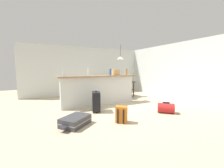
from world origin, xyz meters
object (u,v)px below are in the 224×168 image
Objects in this scene: suitcase_upright_black at (96,101)px; backpack_orange at (122,115)px; bottle_white at (88,72)px; bottle_blue at (110,72)px; dining_chair_far_side at (116,85)px; pendant_lamp at (120,58)px; bottle_clear at (63,73)px; dining_table at (121,83)px; grocery_bag at (116,72)px; dining_chair_near_partition at (126,87)px; bottle_amber at (127,72)px; duffel_bag_red at (166,108)px; suitcase_flat_charcoal at (75,121)px.

suitcase_upright_black reaches higher than backpack_orange.
bottle_white is 0.84m from bottle_blue.
dining_chair_far_side is at bearing 38.08° from bottle_white.
pendant_lamp is at bearing 45.76° from bottle_blue.
dining_table is at bearing 19.65° from bottle_clear.
grocery_bag is 0.35× the size of pendant_lamp.
pendant_lamp is at bearing 42.16° from suitcase_upright_black.
dining_chair_near_partition is at bearing 10.53° from bottle_clear.
backpack_orange is (0.22, -1.18, -0.13)m from suitcase_upright_black.
duffel_bag_red is at bearing -84.23° from bottle_amber.
dining_chair_near_partition is 3.47m from suitcase_flat_charcoal.
bottle_blue is at bearing -150.73° from dining_chair_near_partition.
pendant_lamp is 3.83m from backpack_orange.
bottle_clear is 0.88× the size of bottle_blue.
bottle_clear is 2.40m from backpack_orange.
duffel_bag_red is at bearing -92.84° from dining_chair_far_side.
dining_chair_near_partition is 1.47m from pendant_lamp.
dining_chair_far_side is (0.90, 1.58, -0.70)m from grocery_bag.
suitcase_upright_black is (-1.65, -0.76, -0.90)m from bottle_amber.
suitcase_upright_black is 1.21× the size of duffel_bag_red.
suitcase_upright_black is (-1.99, -1.72, -0.32)m from dining_table.
dining_chair_near_partition is 1.39× the size of suitcase_upright_black.
bottle_white reaches higher than dining_table.
bottle_blue is 0.34× the size of pendant_lamp.
duffel_bag_red is at bearing -59.89° from bottle_blue.
duffel_bag_red is (1.85, -1.15, -0.18)m from suitcase_upright_black.
grocery_bag is 0.47× the size of duffel_bag_red.
grocery_bag is (1.13, 0.01, -0.03)m from bottle_white.
pendant_lamp reaches higher than backpack_orange.
pendant_lamp is (-0.02, 0.06, 1.23)m from dining_table.
duffel_bag_red is at bearing -31.88° from suitcase_upright_black.
dining_chair_near_partition is (1.09, 0.61, -0.72)m from bottle_blue.
duffel_bag_red reaches higher than suitcase_flat_charcoal.
bottle_blue is 0.23× the size of dining_table.
bottle_white is (0.85, -0.00, 0.03)m from bottle_clear.
dining_table is at bearing 87.16° from duffel_bag_red.
dining_chair_far_side is at bearing 60.15° from grocery_bag.
bottle_blue is (0.84, -0.09, -0.02)m from bottle_white.
bottle_white is at bearing -0.22° from bottle_clear.
pendant_lamp reaches higher than bottle_blue.
bottle_amber is at bearing 2.10° from bottle_white.
backpack_orange is (-1.80, -3.47, -0.31)m from dining_chair_far_side.
grocery_bag is 1.18m from dining_chair_near_partition.
pendant_lamp is 1.76× the size of backpack_orange.
dining_table is 1.28× the size of suitcase_flat_charcoal.
suitcase_upright_black reaches higher than duffel_bag_red.
duffel_bag_red is (0.19, -1.91, -1.08)m from bottle_amber.
bottle_amber is (0.83, 0.15, -0.00)m from bottle_blue.
grocery_bag is at bearing 111.49° from duffel_bag_red.
grocery_bag is 0.62× the size of backpack_orange.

